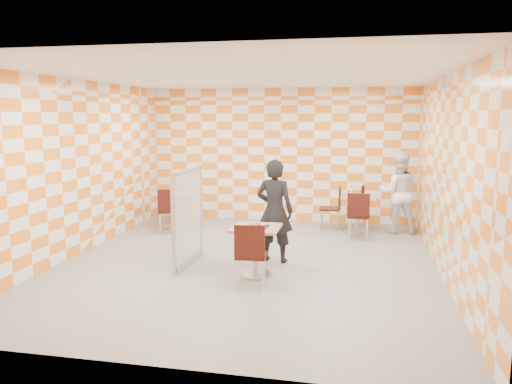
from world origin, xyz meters
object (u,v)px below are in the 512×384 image
at_px(empty_table, 173,204).
at_px(chair_empty_far, 179,197).
at_px(chair_empty_near, 168,207).
at_px(man_white, 398,193).
at_px(chair_main_front, 250,251).
at_px(sport_bottle, 351,191).
at_px(soda_bottle, 363,191).
at_px(main_table, 256,242).
at_px(partition, 188,216).
at_px(chair_second_front, 359,212).
at_px(chair_second_side, 334,204).
at_px(man_dark, 275,211).
at_px(second_table, 358,208).

relative_size(empty_table, chair_empty_far, 0.81).
bearing_deg(chair_empty_near, man_white, 12.40).
bearing_deg(chair_main_front, man_white, 60.15).
xyz_separation_m(man_white, sport_bottle, (-0.94, 0.05, 0.00)).
xyz_separation_m(chair_main_front, soda_bottle, (1.54, 3.91, 0.31)).
bearing_deg(empty_table, man_white, 5.19).
height_order(main_table, partition, partition).
bearing_deg(chair_second_front, chair_main_front, -115.02).
xyz_separation_m(chair_second_side, partition, (-2.20, -2.95, 0.25)).
relative_size(chair_empty_near, sport_bottle, 4.62).
distance_m(partition, man_dark, 1.41).
relative_size(second_table, sport_bottle, 3.75).
bearing_deg(chair_second_side, chair_second_front, -57.39).
bearing_deg(chair_empty_near, second_table, 13.57).
bearing_deg(man_dark, empty_table, -31.15).
bearing_deg(man_white, chair_second_side, -3.17).
height_order(chair_second_side, partition, partition).
xyz_separation_m(chair_second_side, chair_empty_near, (-3.30, -1.00, 0.00)).
xyz_separation_m(chair_second_front, chair_empty_far, (-4.04, 1.08, 0.00)).
relative_size(second_table, chair_second_side, 0.81).
bearing_deg(soda_bottle, chair_second_side, -179.38).
relative_size(partition, man_dark, 0.91).
height_order(chair_second_side, soda_bottle, soda_bottle).
xyz_separation_m(main_table, chair_second_side, (1.01, 3.32, 0.04)).
height_order(second_table, partition, partition).
bearing_deg(man_dark, man_white, -122.26).
relative_size(second_table, chair_empty_near, 0.81).
distance_m(empty_table, chair_empty_near, 0.60).
bearing_deg(second_table, man_dark, -118.91).
xyz_separation_m(main_table, chair_main_front, (0.04, -0.59, 0.04)).
bearing_deg(man_dark, second_table, -110.87).
height_order(main_table, man_white, man_white).
bearing_deg(main_table, chair_second_side, 73.06).
bearing_deg(chair_empty_near, soda_bottle, 14.48).
distance_m(chair_second_side, chair_empty_near, 3.45).
distance_m(chair_second_front, sport_bottle, 0.90).
bearing_deg(soda_bottle, chair_main_front, -111.51).
xyz_separation_m(empty_table, chair_main_front, (2.47, -3.49, 0.04)).
bearing_deg(chair_main_front, main_table, 94.28).
distance_m(chair_main_front, soda_bottle, 4.22).
distance_m(empty_table, man_white, 4.75).
bearing_deg(man_white, sport_bottle, -6.84).
bearing_deg(empty_table, main_table, -50.11).
height_order(main_table, man_dark, man_dark).
xyz_separation_m(second_table, partition, (-2.68, -2.87, 0.28)).
height_order(man_white, soda_bottle, man_white).
height_order(chair_main_front, soda_bottle, soda_bottle).
distance_m(chair_second_front, chair_second_side, 0.92).
relative_size(empty_table, chair_main_front, 0.81).
height_order(chair_empty_far, partition, partition).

